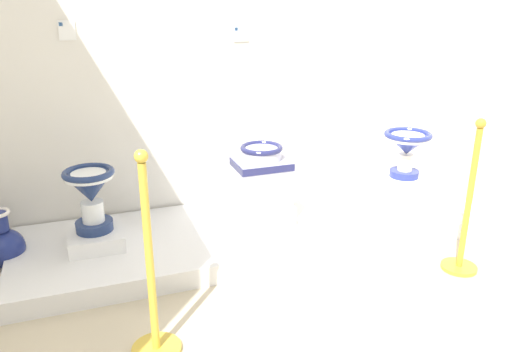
# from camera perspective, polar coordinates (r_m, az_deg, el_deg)

# --- Properties ---
(ground_plane) EXTENTS (5.87, 5.29, 0.02)m
(ground_plane) POSITION_cam_1_polar(r_m,az_deg,el_deg) (2.77, 10.57, -18.70)
(ground_plane) COLOR beige
(wall_back) EXTENTS (4.07, 0.06, 3.11)m
(wall_back) POSITION_cam_1_polar(r_m,az_deg,el_deg) (3.90, -2.28, 17.60)
(wall_back) COLOR silver
(wall_back) RESTS_ON ground_plane
(display_platform) EXTENTS (3.45, 1.03, 0.13)m
(display_platform) POSITION_cam_1_polar(r_m,az_deg,el_deg) (3.74, 0.64, -6.15)
(display_platform) COLOR white
(display_platform) RESTS_ON ground_plane
(plinth_block_leftmost) EXTENTS (0.35, 0.39, 0.10)m
(plinth_block_leftmost) POSITION_cam_1_polar(r_m,az_deg,el_deg) (3.54, -17.66, -6.59)
(plinth_block_leftmost) COLOR white
(plinth_block_leftmost) RESTS_ON display_platform
(antique_toilet_leftmost) EXTENTS (0.33, 0.33, 0.42)m
(antique_toilet_leftmost) POSITION_cam_1_polar(r_m,az_deg,el_deg) (3.41, -18.23, -1.59)
(antique_toilet_leftmost) COLOR navy
(antique_toilet_leftmost) RESTS_ON plinth_block_leftmost
(plinth_block_slender_white) EXTENTS (0.38, 0.40, 0.15)m
(plinth_block_slender_white) POSITION_cam_1_polar(r_m,az_deg,el_deg) (3.71, 0.60, -4.02)
(plinth_block_slender_white) COLOR white
(plinth_block_slender_white) RESTS_ON display_platform
(antique_toilet_slender_white) EXTENTS (0.38, 0.30, 0.43)m
(antique_toilet_slender_white) POSITION_cam_1_polar(r_m,az_deg,el_deg) (3.60, 0.62, 0.26)
(antique_toilet_slender_white) COLOR silver
(antique_toilet_slender_white) RESTS_ON plinth_block_slender_white
(plinth_block_rightmost) EXTENTS (0.34, 0.39, 0.23)m
(plinth_block_rightmost) POSITION_cam_1_polar(r_m,az_deg,el_deg) (4.16, 16.22, -1.54)
(plinth_block_rightmost) COLOR white
(plinth_block_rightmost) RESTS_ON display_platform
(antique_toilet_rightmost) EXTENTS (0.36, 0.36, 0.36)m
(antique_toilet_rightmost) POSITION_cam_1_polar(r_m,az_deg,el_deg) (4.04, 16.72, 3.36)
(antique_toilet_rightmost) COLOR navy
(antique_toilet_rightmost) RESTS_ON plinth_block_rightmost
(info_placard_first) EXTENTS (0.11, 0.01, 0.13)m
(info_placard_first) POSITION_cam_1_polar(r_m,az_deg,el_deg) (3.69, -20.62, 15.19)
(info_placard_first) COLOR white
(info_placard_second) EXTENTS (0.12, 0.01, 0.11)m
(info_placard_second) POSITION_cam_1_polar(r_m,az_deg,el_deg) (3.88, -1.72, 15.81)
(info_placard_second) COLOR white
(decorative_vase_companion) EXTENTS (0.27, 0.27, 0.42)m
(decorative_vase_companion) POSITION_cam_1_polar(r_m,az_deg,el_deg) (3.67, -26.71, -7.06)
(decorative_vase_companion) COLOR white
(decorative_vase_companion) RESTS_ON ground_plane
(stanchion_post_near_left) EXTENTS (0.25, 0.25, 1.07)m
(stanchion_post_near_left) POSITION_cam_1_polar(r_m,az_deg,el_deg) (2.56, -11.65, -13.08)
(stanchion_post_near_left) COLOR gold
(stanchion_post_near_left) RESTS_ON ground_plane
(stanchion_post_near_right) EXTENTS (0.23, 0.23, 1.01)m
(stanchion_post_near_right) POSITION_cam_1_polar(r_m,az_deg,el_deg) (3.50, 22.61, -4.93)
(stanchion_post_near_right) COLOR gold
(stanchion_post_near_right) RESTS_ON ground_plane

